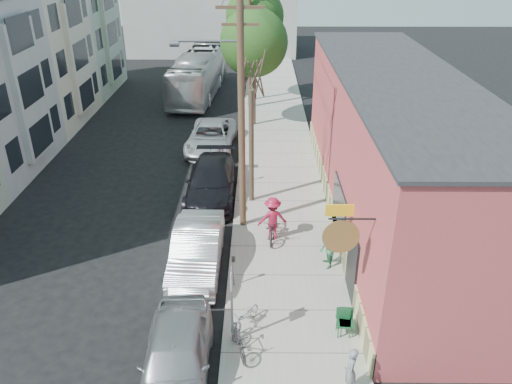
{
  "coord_description": "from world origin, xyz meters",
  "views": [
    {
      "loc": [
        3.18,
        -15.47,
        11.66
      ],
      "look_at": [
        3.03,
        4.3,
        1.5
      ],
      "focal_mm": 35.0,
      "sensor_mm": 36.0,
      "label": 1
    }
  ],
  "objects_px": {
    "car_0": "(176,358)",
    "car_2": "(211,182)",
    "parking_meter_near": "(233,266)",
    "patio_chair_b": "(344,323)",
    "parking_meter_far": "(241,168)",
    "tree_bare": "(251,148)",
    "tree_leafy_far": "(255,17)",
    "car_3": "(211,137)",
    "sign_post": "(232,299)",
    "car_1": "(197,250)",
    "bus": "(199,74)",
    "patron_green": "(328,251)",
    "patron_grey": "(350,371)",
    "parked_bike_a": "(238,341)",
    "utility_pole_near": "(240,111)",
    "tree_leafy_mid": "(254,43)",
    "cyclist": "(273,218)",
    "parked_bike_b": "(246,317)",
    "patio_chair_a": "(347,322)"
  },
  "relations": [
    {
      "from": "parking_meter_near",
      "to": "patio_chair_b",
      "type": "bearing_deg",
      "value": -34.64
    },
    {
      "from": "tree_bare",
      "to": "car_3",
      "type": "bearing_deg",
      "value": 110.49
    },
    {
      "from": "patio_chair_b",
      "to": "car_3",
      "type": "distance_m",
      "value": 17.09
    },
    {
      "from": "patio_chair_b",
      "to": "patron_green",
      "type": "height_order",
      "value": "patron_green"
    },
    {
      "from": "car_3",
      "to": "bus",
      "type": "relative_size",
      "value": 0.47
    },
    {
      "from": "parking_meter_far",
      "to": "tree_bare",
      "type": "height_order",
      "value": "tree_bare"
    },
    {
      "from": "parking_meter_far",
      "to": "tree_bare",
      "type": "bearing_deg",
      "value": -73.93
    },
    {
      "from": "parking_meter_far",
      "to": "utility_pole_near",
      "type": "xyz_separation_m",
      "value": [
        0.14,
        -4.23,
        4.43
      ]
    },
    {
      "from": "parking_meter_near",
      "to": "tree_leafy_mid",
      "type": "distance_m",
      "value": 18.43
    },
    {
      "from": "tree_leafy_mid",
      "to": "tree_bare",
      "type": "bearing_deg",
      "value": -90.0
    },
    {
      "from": "tree_bare",
      "to": "patio_chair_b",
      "type": "bearing_deg",
      "value": -71.45
    },
    {
      "from": "tree_leafy_far",
      "to": "patron_green",
      "type": "height_order",
      "value": "tree_leafy_far"
    },
    {
      "from": "patron_green",
      "to": "car_1",
      "type": "xyz_separation_m",
      "value": [
        -5.06,
        0.08,
        -0.03
      ]
    },
    {
      "from": "parking_meter_far",
      "to": "tree_leafy_mid",
      "type": "height_order",
      "value": "tree_leafy_mid"
    },
    {
      "from": "patron_grey",
      "to": "parked_bike_a",
      "type": "bearing_deg",
      "value": -104.95
    },
    {
      "from": "utility_pole_near",
      "to": "tree_leafy_far",
      "type": "distance_m",
      "value": 19.41
    },
    {
      "from": "bus",
      "to": "tree_bare",
      "type": "bearing_deg",
      "value": -71.99
    },
    {
      "from": "patio_chair_a",
      "to": "patron_green",
      "type": "height_order",
      "value": "patron_green"
    },
    {
      "from": "bus",
      "to": "utility_pole_near",
      "type": "bearing_deg",
      "value": -74.54
    },
    {
      "from": "parked_bike_b",
      "to": "cyclist",
      "type": "bearing_deg",
      "value": 110.59
    },
    {
      "from": "bus",
      "to": "tree_leafy_mid",
      "type": "bearing_deg",
      "value": -54.62
    },
    {
      "from": "patio_chair_a",
      "to": "parked_bike_b",
      "type": "bearing_deg",
      "value": 179.33
    },
    {
      "from": "car_1",
      "to": "sign_post",
      "type": "bearing_deg",
      "value": -69.0
    },
    {
      "from": "car_0",
      "to": "car_2",
      "type": "relative_size",
      "value": 0.85
    },
    {
      "from": "sign_post",
      "to": "utility_pole_near",
      "type": "xyz_separation_m",
      "value": [
        0.04,
        7.26,
        3.58
      ]
    },
    {
      "from": "parking_meter_near",
      "to": "car_0",
      "type": "xyz_separation_m",
      "value": [
        -1.45,
        -4.3,
        -0.14
      ]
    },
    {
      "from": "car_0",
      "to": "sign_post",
      "type": "bearing_deg",
      "value": 40.84
    },
    {
      "from": "car_0",
      "to": "cyclist",
      "type": "bearing_deg",
      "value": 66.46
    },
    {
      "from": "sign_post",
      "to": "tree_bare",
      "type": "height_order",
      "value": "tree_bare"
    },
    {
      "from": "tree_leafy_mid",
      "to": "car_1",
      "type": "relative_size",
      "value": 1.48
    },
    {
      "from": "sign_post",
      "to": "parking_meter_far",
      "type": "height_order",
      "value": "sign_post"
    },
    {
      "from": "patio_chair_b",
      "to": "cyclist",
      "type": "xyz_separation_m",
      "value": [
        -2.17,
        5.78,
        0.52
      ]
    },
    {
      "from": "tree_leafy_far",
      "to": "patio_chair_b",
      "type": "height_order",
      "value": "tree_leafy_far"
    },
    {
      "from": "bus",
      "to": "car_1",
      "type": "bearing_deg",
      "value": -79.75
    },
    {
      "from": "tree_leafy_mid",
      "to": "patron_green",
      "type": "relative_size",
      "value": 5.18
    },
    {
      "from": "patron_grey",
      "to": "bus",
      "type": "xyz_separation_m",
      "value": [
        -7.51,
        30.19,
        0.79
      ]
    },
    {
      "from": "parking_meter_far",
      "to": "car_1",
      "type": "distance_m",
      "value": 7.52
    },
    {
      "from": "tree_leafy_far",
      "to": "car_2",
      "type": "bearing_deg",
      "value": -96.91
    },
    {
      "from": "parking_meter_near",
      "to": "tree_leafy_far",
      "type": "distance_m",
      "value": 24.4
    },
    {
      "from": "car_3",
      "to": "parked_bike_b",
      "type": "bearing_deg",
      "value": -78.12
    },
    {
      "from": "patron_grey",
      "to": "car_3",
      "type": "height_order",
      "value": "patron_grey"
    },
    {
      "from": "parked_bike_b",
      "to": "car_1",
      "type": "bearing_deg",
      "value": 150.39
    },
    {
      "from": "parked_bike_b",
      "to": "car_3",
      "type": "xyz_separation_m",
      "value": [
        -2.51,
        15.82,
        0.24
      ]
    },
    {
      "from": "car_1",
      "to": "car_2",
      "type": "height_order",
      "value": "car_1"
    },
    {
      "from": "utility_pole_near",
      "to": "tree_leafy_mid",
      "type": "bearing_deg",
      "value": 88.25
    },
    {
      "from": "tree_leafy_far",
      "to": "car_3",
      "type": "bearing_deg",
      "value": -104.12
    },
    {
      "from": "car_0",
      "to": "car_2",
      "type": "bearing_deg",
      "value": 87.72
    },
    {
      "from": "patron_green",
      "to": "patio_chair_b",
      "type": "bearing_deg",
      "value": -7.27
    },
    {
      "from": "parked_bike_a",
      "to": "parked_bike_b",
      "type": "xyz_separation_m",
      "value": [
        0.19,
        1.16,
        -0.07
      ]
    },
    {
      "from": "parking_meter_near",
      "to": "patron_grey",
      "type": "distance_m",
      "value": 5.92
    }
  ]
}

